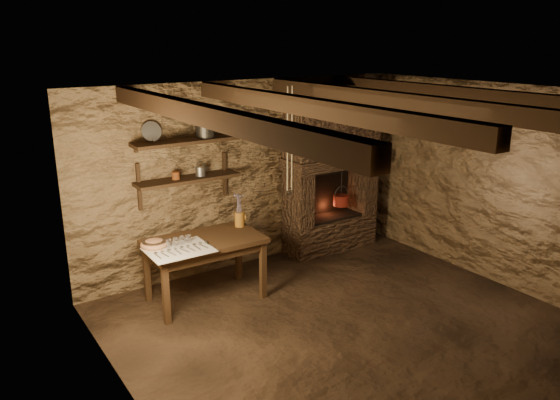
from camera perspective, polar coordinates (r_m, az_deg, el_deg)
floor at (r=5.93m, az=6.47°, el=-12.72°), size 4.50×4.50×0.00m
back_wall at (r=7.02m, az=-3.77°, el=2.62°), size 4.50×0.04×2.40m
front_wall at (r=4.24m, az=24.85°, el=-8.55°), size 4.50×0.04×2.40m
left_wall at (r=4.41m, az=-16.17°, el=-6.70°), size 0.04×4.00×2.40m
right_wall at (r=7.07m, az=20.91°, el=1.65°), size 0.04×4.00×2.40m
ceiling at (r=5.20m, az=7.34°, el=11.04°), size 4.50×4.00×0.04m
beam_far_left at (r=4.38m, az=-7.91°, el=8.80°), size 0.14×3.95×0.16m
beam_mid_left at (r=4.89m, az=2.80°, el=9.75°), size 0.14×3.95×0.16m
beam_mid_right at (r=5.54m, az=11.28°, el=10.27°), size 0.14×3.95×0.16m
beam_far_right at (r=6.29m, az=17.88°, el=10.52°), size 0.14×3.95×0.16m
shelf_lower at (r=6.48m, az=-9.59°, el=2.15°), size 1.25×0.30×0.04m
shelf_upper at (r=6.38m, az=-9.78°, el=6.07°), size 1.25×0.30×0.04m
hearth at (r=7.52m, az=5.40°, el=3.74°), size 1.43×0.51×2.30m
work_table at (r=6.28m, az=-7.83°, el=-6.96°), size 1.32×0.79×0.74m
linen_cloth at (r=5.88m, az=-10.53°, el=-5.13°), size 0.67×0.54×0.01m
pewter_cutlery_row at (r=5.86m, az=-10.45°, el=-5.11°), size 0.56×0.22×0.01m
drinking_glasses at (r=5.98m, az=-10.86°, el=-4.29°), size 0.21×0.06×0.09m
stoneware_jug at (r=6.46m, az=-4.25°, el=-1.28°), size 0.13×0.13×0.40m
wooden_bowl at (r=6.00m, az=-13.01°, el=-4.51°), size 0.37×0.37×0.10m
iron_stockpot at (r=6.47m, az=-7.83°, el=7.22°), size 0.26×0.26×0.17m
tin_pan at (r=6.31m, az=-13.32°, el=6.98°), size 0.23×0.11×0.23m
small_kettle at (r=6.53m, az=-8.31°, el=3.00°), size 0.19×0.16×0.17m
rusty_tin at (r=6.41m, az=-10.84°, el=2.52°), size 0.11×0.11×0.09m
red_pot at (r=7.71m, az=6.39°, el=0.04°), size 0.26×0.26×0.54m
hanging_ropes at (r=6.13m, az=1.02°, el=6.35°), size 0.08×0.08×1.20m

